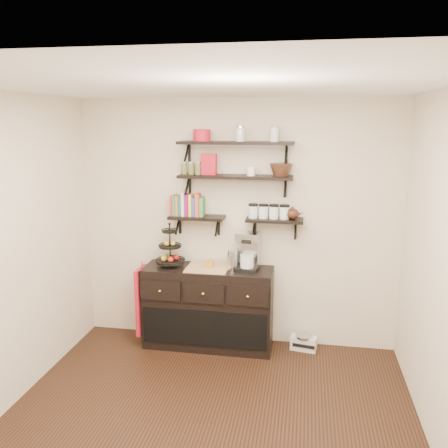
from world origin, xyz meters
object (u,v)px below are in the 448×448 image
sideboard (208,307)px  fruit_stand (170,252)px  radio (304,342)px  coffee_maker (248,252)px

sideboard → fruit_stand: fruit_stand is taller
sideboard → fruit_stand: bearing=179.6°
fruit_stand → radio: bearing=2.8°
coffee_maker → radio: size_ratio=1.40×
coffee_maker → radio: 1.19m
fruit_stand → sideboard: bearing=-0.4°
sideboard → fruit_stand: (-0.42, 0.00, 0.61)m
coffee_maker → radio: coffee_maker is taller
sideboard → coffee_maker: coffee_maker is taller
fruit_stand → radio: (1.47, 0.07, -0.98)m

